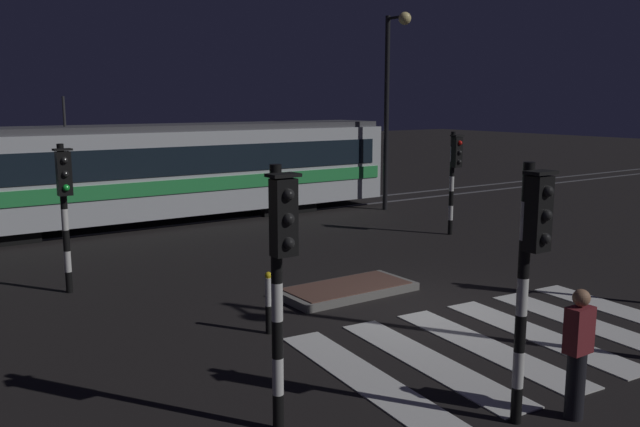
% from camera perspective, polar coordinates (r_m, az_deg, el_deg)
% --- Properties ---
extents(ground_plane, '(120.00, 120.00, 0.00)m').
position_cam_1_polar(ground_plane, '(13.27, 8.79, -8.05)').
color(ground_plane, black).
extents(rail_near, '(80.00, 0.12, 0.03)m').
position_cam_1_polar(rail_near, '(22.28, -10.81, -0.83)').
color(rail_near, '#59595E').
rests_on(rail_near, ground).
extents(rail_far, '(80.00, 0.12, 0.03)m').
position_cam_1_polar(rail_far, '(23.59, -12.22, -0.30)').
color(rail_far, '#59595E').
rests_on(rail_far, ground).
extents(crosswalk_zebra, '(7.06, 4.57, 0.02)m').
position_cam_1_polar(crosswalk_zebra, '(11.84, 16.30, -10.50)').
color(crosswalk_zebra, silver).
rests_on(crosswalk_zebra, ground).
extents(traffic_island, '(2.89, 1.35, 0.18)m').
position_cam_1_polar(traffic_island, '(14.04, 2.34, -6.56)').
color(traffic_island, slate).
rests_on(traffic_island, ground).
extents(traffic_light_kerb_mid_left, '(0.36, 0.42, 3.31)m').
position_cam_1_polar(traffic_light_kerb_mid_left, '(8.34, 17.70, -3.51)').
color(traffic_light_kerb_mid_left, black).
rests_on(traffic_light_kerb_mid_left, ground).
extents(traffic_light_corner_far_right, '(0.36, 0.42, 3.11)m').
position_cam_1_polar(traffic_light_corner_far_right, '(20.16, 11.52, 3.91)').
color(traffic_light_corner_far_right, black).
rests_on(traffic_light_corner_far_right, ground).
extents(traffic_light_corner_far_left, '(0.36, 0.42, 3.15)m').
position_cam_1_polar(traffic_light_corner_far_left, '(14.60, -21.17, 1.41)').
color(traffic_light_corner_far_left, black).
rests_on(traffic_light_corner_far_left, ground).
extents(traffic_light_corner_near_left, '(0.36, 0.42, 3.30)m').
position_cam_1_polar(traffic_light_corner_near_left, '(7.77, -3.43, -4.06)').
color(traffic_light_corner_near_left, black).
rests_on(traffic_light_corner_near_left, ground).
extents(street_lamp_trackside_right, '(0.44, 1.21, 7.05)m').
position_cam_1_polar(street_lamp_trackside_right, '(24.34, 6.17, 10.73)').
color(street_lamp_trackside_right, black).
rests_on(street_lamp_trackside_right, ground).
extents(tram, '(17.51, 2.58, 4.15)m').
position_cam_1_polar(tram, '(22.28, -14.38, 3.55)').
color(tram, silver).
rests_on(tram, ground).
extents(pedestrian_waiting_at_kerb, '(0.36, 0.24, 1.71)m').
position_cam_1_polar(pedestrian_waiting_at_kerb, '(9.13, 21.32, -11.14)').
color(pedestrian_waiting_at_kerb, black).
rests_on(pedestrian_waiting_at_kerb, ground).
extents(bollard_island_edge, '(0.12, 0.12, 1.11)m').
position_cam_1_polar(bollard_island_edge, '(11.61, -4.45, -7.67)').
color(bollard_island_edge, black).
rests_on(bollard_island_edge, ground).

